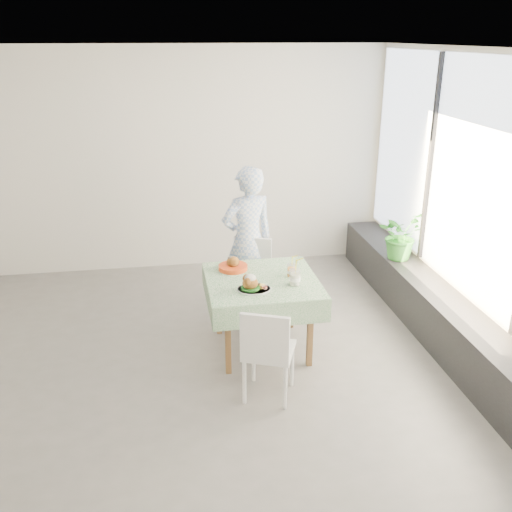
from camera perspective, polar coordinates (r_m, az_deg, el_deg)
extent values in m
plane|color=#64615F|center=(5.52, -9.71, -10.75)|extent=(6.00, 6.00, 0.00)
plane|color=white|center=(4.69, -11.94, 19.65)|extent=(6.00, 6.00, 0.00)
cube|color=white|center=(7.35, -10.56, 9.18)|extent=(6.00, 0.02, 2.80)
cube|color=white|center=(2.66, -11.14, -13.54)|extent=(6.00, 0.02, 2.80)
cube|color=white|center=(5.70, 21.10, 4.59)|extent=(0.02, 5.00, 2.80)
cube|color=#D1E0F9|center=(5.62, 21.17, 7.02)|extent=(0.01, 4.80, 2.18)
cube|color=black|center=(6.01, 17.99, -5.99)|extent=(0.40, 4.80, 0.50)
cube|color=brown|center=(5.39, 0.61, -2.67)|extent=(0.90, 0.90, 0.04)
cube|color=silver|center=(5.38, 0.61, -2.42)|extent=(1.04, 1.04, 0.01)
cube|color=white|center=(6.08, -0.65, -2.56)|extent=(0.52, 0.52, 0.04)
cube|color=white|center=(6.17, -0.32, 0.03)|extent=(0.40, 0.18, 0.41)
cube|color=white|center=(4.84, 1.31, -9.43)|extent=(0.52, 0.52, 0.04)
cube|color=white|center=(4.57, 0.88, -8.20)|extent=(0.39, 0.19, 0.40)
imported|color=#8CABE1|center=(6.16, -0.84, 1.57)|extent=(0.68, 0.55, 1.64)
cylinder|color=white|center=(5.15, -0.19, -3.35)|extent=(0.31, 0.31, 0.02)
cylinder|color=#145115|center=(5.14, -0.58, -3.23)|extent=(0.17, 0.17, 0.02)
ellipsoid|color=brown|center=(5.12, -0.58, -2.73)|extent=(0.14, 0.13, 0.11)
ellipsoid|color=white|center=(5.10, -0.58, -2.23)|extent=(0.10, 0.10, 0.07)
cylinder|color=#9D270F|center=(5.14, 0.87, -3.12)|extent=(0.05, 0.05, 0.03)
cylinder|color=white|center=(5.43, 3.55, -1.46)|extent=(0.08, 0.08, 0.12)
cylinder|color=orange|center=(5.44, 3.55, -1.60)|extent=(0.07, 0.07, 0.09)
cylinder|color=white|center=(5.41, 3.56, -0.86)|extent=(0.09, 0.09, 0.01)
cylinder|color=yellow|center=(5.40, 3.63, -0.44)|extent=(0.01, 0.03, 0.16)
cylinder|color=white|center=(5.25, 3.91, -2.16)|extent=(0.10, 0.10, 0.14)
cylinder|color=beige|center=(5.26, 3.91, -2.33)|extent=(0.09, 0.09, 0.11)
cylinder|color=white|center=(5.22, 3.93, -1.40)|extent=(0.11, 0.11, 0.01)
cylinder|color=yellow|center=(5.20, 4.02, -0.86)|extent=(0.01, 0.04, 0.20)
cylinder|color=#D44115|center=(5.60, -2.31, -1.15)|extent=(0.28, 0.28, 0.04)
cylinder|color=white|center=(5.59, -2.31, -1.03)|extent=(0.24, 0.24, 0.02)
ellipsoid|color=brown|center=(5.57, -2.32, -0.59)|extent=(0.13, 0.12, 0.11)
imported|color=#307828|center=(6.66, 14.26, 2.07)|extent=(0.66, 0.64, 0.56)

